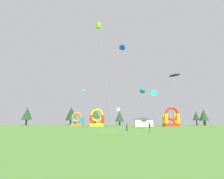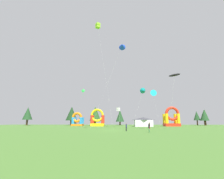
% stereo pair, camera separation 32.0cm
% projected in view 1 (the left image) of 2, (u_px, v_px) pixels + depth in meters
% --- Properties ---
extents(ground_plane, '(120.00, 120.00, 0.00)m').
position_uv_depth(ground_plane, '(110.00, 131.00, 36.34)').
color(ground_plane, '#47752D').
extents(kite_teal_delta, '(5.76, 2.61, 14.17)m').
position_uv_depth(kite_teal_delta, '(143.00, 91.00, 60.79)').
color(kite_teal_delta, '#0C7F7A').
rests_on(kite_teal_delta, ground_plane).
extents(kite_green_diamond, '(3.12, 3.47, 12.47)m').
position_uv_depth(kite_green_diamond, '(83.00, 91.00, 55.22)').
color(kite_green_diamond, green).
rests_on(kite_green_diamond, ground_plane).
extents(kite_white_box, '(1.57, 1.47, 6.60)m').
position_uv_depth(kite_white_box, '(118.00, 109.00, 57.39)').
color(kite_white_box, white).
rests_on(kite_white_box, ground_plane).
extents(kite_lime_box, '(4.22, 3.21, 24.79)m').
position_uv_depth(kite_lime_box, '(98.00, 26.00, 39.20)').
color(kite_lime_box, '#8CD826').
rests_on(kite_lime_box, ground_plane).
extents(kite_cyan_delta, '(2.64, 1.77, 9.95)m').
position_uv_depth(kite_cyan_delta, '(153.00, 94.00, 43.05)').
color(kite_cyan_delta, '#19B7CC').
rests_on(kite_cyan_delta, ground_plane).
extents(kite_black_parafoil, '(3.63, 2.96, 15.65)m').
position_uv_depth(kite_black_parafoil, '(174.00, 75.00, 47.83)').
color(kite_black_parafoil, black).
rests_on(kite_black_parafoil, ground_plane).
extents(kite_blue_delta, '(10.16, 1.97, 25.26)m').
position_uv_depth(kite_blue_delta, '(122.00, 46.00, 49.83)').
color(kite_blue_delta, blue).
rests_on(kite_blue_delta, ground_plane).
extents(person_midfield, '(0.30, 0.30, 1.69)m').
position_uv_depth(person_midfield, '(150.00, 127.00, 31.33)').
color(person_midfield, '#33723F').
rests_on(person_midfield, ground_plane).
extents(person_far_side, '(0.30, 0.30, 1.60)m').
position_uv_depth(person_far_side, '(127.00, 127.00, 35.16)').
color(person_far_side, black).
rests_on(person_far_side, ground_plane).
extents(person_left_edge, '(0.44, 0.44, 1.83)m').
position_uv_depth(person_left_edge, '(150.00, 125.00, 45.39)').
color(person_left_edge, '#B21E26').
rests_on(person_left_edge, ground_plane).
extents(inflatable_blue_arch, '(4.64, 4.57, 5.78)m').
position_uv_depth(inflatable_blue_arch, '(77.00, 121.00, 71.41)').
color(inflatable_blue_arch, orange).
rests_on(inflatable_blue_arch, ground_plane).
extents(inflatable_yellow_castle, '(5.45, 3.87, 6.95)m').
position_uv_depth(inflatable_yellow_castle, '(97.00, 120.00, 67.32)').
color(inflatable_yellow_castle, yellow).
rests_on(inflatable_yellow_castle, ground_plane).
extents(inflatable_orange_dome, '(5.80, 4.63, 7.70)m').
position_uv_depth(inflatable_orange_dome, '(171.00, 119.00, 66.08)').
color(inflatable_orange_dome, red).
rests_on(inflatable_orange_dome, ground_plane).
extents(festival_tent, '(6.55, 4.01, 3.45)m').
position_uv_depth(festival_tent, '(143.00, 122.00, 62.54)').
color(festival_tent, silver).
rests_on(festival_tent, ground_plane).
extents(tree_row_0, '(4.54, 4.54, 8.66)m').
position_uv_depth(tree_row_0, '(27.00, 114.00, 80.31)').
color(tree_row_0, '#4C331E').
rests_on(tree_row_0, ground_plane).
extents(tree_row_1, '(5.66, 5.66, 9.11)m').
position_uv_depth(tree_row_1, '(71.00, 114.00, 82.94)').
color(tree_row_1, '#4C331E').
rests_on(tree_row_1, ground_plane).
extents(tree_row_2, '(5.53, 5.53, 8.85)m').
position_uv_depth(tree_row_2, '(95.00, 114.00, 80.75)').
color(tree_row_2, '#4C331E').
rests_on(tree_row_2, ground_plane).
extents(tree_row_3, '(4.15, 4.15, 7.38)m').
position_uv_depth(tree_row_3, '(120.00, 116.00, 82.24)').
color(tree_row_3, '#4C331E').
rests_on(tree_row_3, ground_plane).
extents(tree_row_4, '(3.09, 3.09, 6.81)m').
position_uv_depth(tree_row_4, '(196.00, 116.00, 81.05)').
color(tree_row_4, '#4C331E').
rests_on(tree_row_4, ground_plane).
extents(tree_row_5, '(4.01, 4.01, 7.22)m').
position_uv_depth(tree_row_5, '(204.00, 115.00, 78.08)').
color(tree_row_5, '#4C331E').
rests_on(tree_row_5, ground_plane).
extents(tree_row_6, '(3.12, 3.12, 7.44)m').
position_uv_depth(tree_row_6, '(204.00, 115.00, 78.26)').
color(tree_row_6, '#4C331E').
rests_on(tree_row_6, ground_plane).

